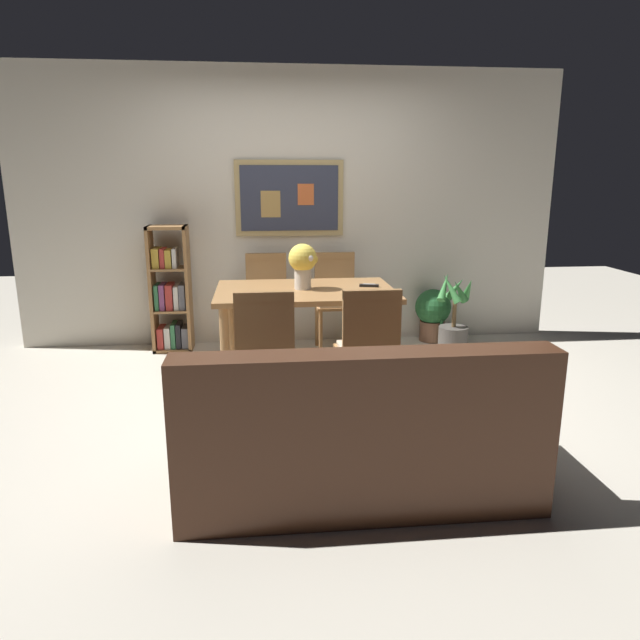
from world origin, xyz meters
TOP-DOWN VIEW (x-y plane):
  - ground_plane at (0.00, 0.00)m, footprint 12.00×12.00m
  - wall_back_with_painting at (-0.00, 1.75)m, footprint 5.20×0.14m
  - dining_table at (0.04, 0.58)m, footprint 1.41×0.95m
  - dining_chair_far_right at (0.39, 1.40)m, footprint 0.40×0.41m
  - dining_chair_near_left at (-0.30, -0.25)m, footprint 0.40×0.41m
  - dining_chair_near_right at (0.39, -0.26)m, footprint 0.40×0.41m
  - dining_chair_far_left at (-0.26, 1.40)m, footprint 0.40×0.41m
  - leather_couch at (0.15, -1.20)m, footprint 1.80×0.84m
  - bookshelf at (-1.15, 1.50)m, footprint 0.36×0.28m
  - potted_ivy at (1.39, 1.54)m, footprint 0.35×0.35m
  - potted_palm at (1.49, 1.20)m, footprint 0.36×0.36m
  - flower_vase at (0.02, 0.59)m, footprint 0.24×0.22m
  - tv_remote at (0.56, 0.62)m, footprint 0.16×0.08m

SIDE VIEW (x-z plane):
  - ground_plane at x=0.00m, z-range 0.00..0.00m
  - potted_palm at x=1.49m, z-range -0.11..0.64m
  - potted_ivy at x=1.39m, z-range -0.01..0.58m
  - leather_couch at x=0.15m, z-range -0.11..0.73m
  - bookshelf at x=-1.15m, z-range -0.07..1.11m
  - dining_chair_far_right at x=0.39m, z-range 0.08..0.99m
  - dining_chair_near_left at x=-0.30m, z-range 0.08..0.99m
  - dining_chair_near_right at x=0.39m, z-range 0.08..0.99m
  - dining_chair_far_left at x=-0.26m, z-range 0.08..0.99m
  - dining_table at x=0.04m, z-range 0.27..1.01m
  - tv_remote at x=0.56m, z-range 0.74..0.76m
  - flower_vase at x=0.02m, z-range 0.78..1.14m
  - wall_back_with_painting at x=0.00m, z-range 0.00..2.60m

